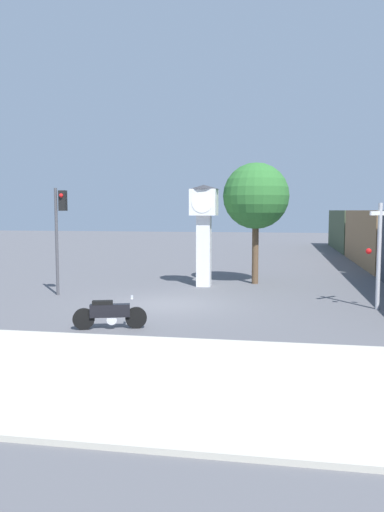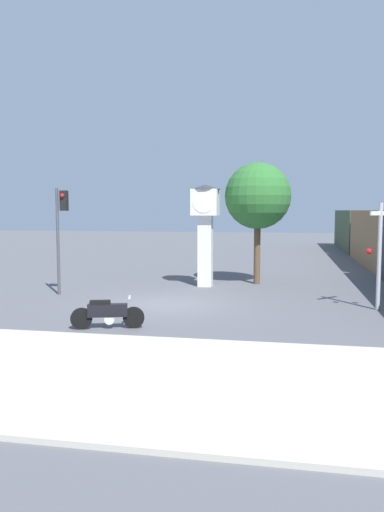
% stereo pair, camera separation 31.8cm
% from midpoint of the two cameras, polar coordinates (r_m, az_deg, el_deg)
% --- Properties ---
extents(ground_plane, '(120.00, 120.00, 0.00)m').
position_cam_midpoint_polar(ground_plane, '(18.19, -3.22, -5.55)').
color(ground_plane, '#56565B').
extents(sidewalk_strip, '(36.00, 6.00, 0.10)m').
position_cam_midpoint_polar(sidewalk_strip, '(10.82, -12.97, -12.96)').
color(sidewalk_strip, '#BCB7A8').
rests_on(sidewalk_strip, ground_plane).
extents(motorcycle, '(2.06, 0.76, 0.93)m').
position_cam_midpoint_polar(motorcycle, '(14.62, -10.00, -6.51)').
color(motorcycle, black).
rests_on(motorcycle, ground_plane).
extents(clock_tower, '(1.39, 1.39, 4.53)m').
position_cam_midpoint_polar(clock_tower, '(22.24, 0.96, 4.26)').
color(clock_tower, white).
rests_on(clock_tower, ground_plane).
extents(freight_train, '(2.80, 36.76, 3.40)m').
position_cam_midpoint_polar(freight_train, '(33.18, 20.54, 1.97)').
color(freight_train, '#333842').
rests_on(freight_train, ground_plane).
extents(traffic_light, '(0.50, 0.35, 4.29)m').
position_cam_midpoint_polar(traffic_light, '(20.59, -15.33, 3.78)').
color(traffic_light, '#47474C').
rests_on(traffic_light, ground_plane).
extents(railroad_crossing_signal, '(0.90, 0.82, 3.66)m').
position_cam_midpoint_polar(railroad_crossing_signal, '(18.13, 20.13, 0.48)').
color(railroad_crossing_signal, '#B7B7BC').
rests_on(railroad_crossing_signal, ground_plane).
extents(street_tree, '(3.04, 3.04, 5.58)m').
position_cam_midpoint_polar(street_tree, '(23.19, 6.92, 6.78)').
color(street_tree, brown).
rests_on(street_tree, ground_plane).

